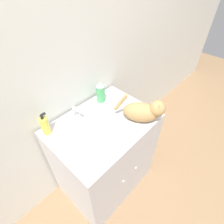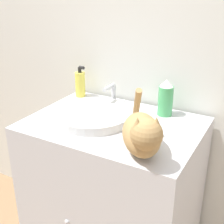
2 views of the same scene
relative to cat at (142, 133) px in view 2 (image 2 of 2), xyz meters
name	(u,v)px [view 2 (image 2 of 2)]	position (x,y,z in m)	size (l,w,h in m)	color
wall_back	(145,37)	(-0.23, 0.53, 0.26)	(6.00, 0.05, 2.50)	silver
vanity_cabinet	(113,199)	(-0.23, 0.20, -0.54)	(0.82, 0.60, 0.90)	silver
sink_basin	(93,115)	(-0.34, 0.19, -0.07)	(0.39, 0.39, 0.04)	silver
faucet	(113,96)	(-0.34, 0.38, -0.03)	(0.14, 0.11, 0.12)	silver
cat	(142,133)	(0.00, 0.00, 0.00)	(0.27, 0.36, 0.22)	tan
soap_bottle	(80,84)	(-0.58, 0.42, -0.01)	(0.06, 0.06, 0.18)	#EADB4C
spray_bottle	(166,98)	(-0.06, 0.40, 0.00)	(0.07, 0.07, 0.18)	#4CB266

